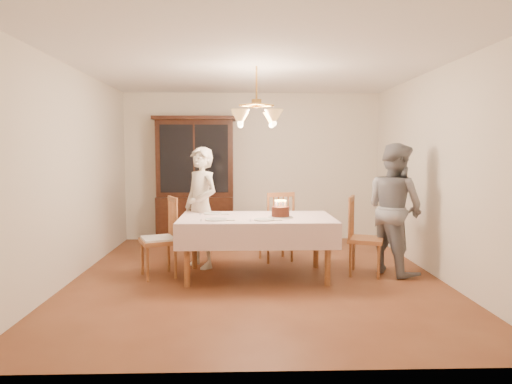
{
  "coord_description": "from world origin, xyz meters",
  "views": [
    {
      "loc": [
        -0.18,
        -5.62,
        1.56
      ],
      "look_at": [
        0.0,
        0.2,
        1.05
      ],
      "focal_mm": 32.0,
      "sensor_mm": 36.0,
      "label": 1
    }
  ],
  "objects_px": {
    "dining_table": "(256,223)",
    "chair_far_side": "(276,230)",
    "birthday_cake": "(280,212)",
    "elderly_woman": "(201,207)",
    "china_hutch": "(196,182)"
  },
  "relations": [
    {
      "from": "birthday_cake",
      "to": "china_hutch",
      "type": "bearing_deg",
      "value": 118.66
    },
    {
      "from": "elderly_woman",
      "to": "birthday_cake",
      "type": "height_order",
      "value": "elderly_woman"
    },
    {
      "from": "dining_table",
      "to": "chair_far_side",
      "type": "xyz_separation_m",
      "value": [
        0.31,
        0.85,
        -0.24
      ]
    },
    {
      "from": "birthday_cake",
      "to": "elderly_woman",
      "type": "bearing_deg",
      "value": 150.11
    },
    {
      "from": "chair_far_side",
      "to": "elderly_woman",
      "type": "relative_size",
      "value": 0.61
    },
    {
      "from": "chair_far_side",
      "to": "china_hutch",
      "type": "bearing_deg",
      "value": 132.65
    },
    {
      "from": "dining_table",
      "to": "elderly_woman",
      "type": "relative_size",
      "value": 1.17
    },
    {
      "from": "chair_far_side",
      "to": "dining_table",
      "type": "bearing_deg",
      "value": -110.04
    },
    {
      "from": "dining_table",
      "to": "chair_far_side",
      "type": "relative_size",
      "value": 1.9
    },
    {
      "from": "dining_table",
      "to": "birthday_cake",
      "type": "height_order",
      "value": "birthday_cake"
    },
    {
      "from": "elderly_woman",
      "to": "chair_far_side",
      "type": "bearing_deg",
      "value": 66.36
    },
    {
      "from": "dining_table",
      "to": "chair_far_side",
      "type": "distance_m",
      "value": 0.94
    },
    {
      "from": "dining_table",
      "to": "elderly_woman",
      "type": "distance_m",
      "value": 0.9
    },
    {
      "from": "dining_table",
      "to": "elderly_woman",
      "type": "xyz_separation_m",
      "value": [
        -0.73,
        0.51,
        0.13
      ]
    },
    {
      "from": "china_hutch",
      "to": "elderly_woman",
      "type": "relative_size",
      "value": 1.33
    }
  ]
}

